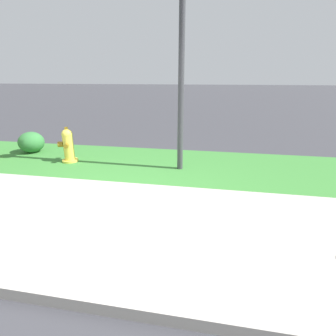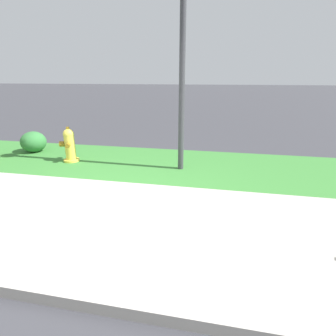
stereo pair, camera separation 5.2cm
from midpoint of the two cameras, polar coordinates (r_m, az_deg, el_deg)
ground_plane at (r=3.64m, az=-14.85°, el=-10.48°), size 120.00×120.00×0.00m
sidewalk_pavement at (r=3.64m, az=-14.86°, el=-10.41°), size 18.00×2.45×0.01m
grass_verge at (r=5.69m, az=-4.53°, el=1.20°), size 18.00×2.34×0.01m
street_curb at (r=2.72m, az=-27.73°, el=-22.22°), size 18.00×0.16×0.12m
fire_hydrant_across_street at (r=6.06m, az=-20.41°, el=4.71°), size 0.38×0.40×0.76m
shrub_bush_mid_verge at (r=7.24m, az=-27.06°, el=5.10°), size 0.59×0.59×0.50m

